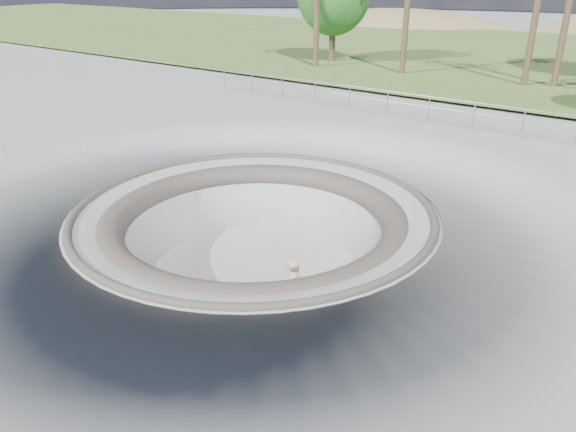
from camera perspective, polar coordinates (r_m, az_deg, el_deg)
The scene contains 6 objects.
ground at distance 15.91m, azimuth -3.46°, elevation 0.63°, with size 180.00×180.00×0.00m, color gray.
skate_bowl at distance 16.72m, azimuth -3.30°, elevation -5.14°, with size 14.00×14.00×4.10m.
grass_strip at distance 46.55m, azimuth 25.15°, elevation 14.29°, with size 180.00×36.00×0.12m.
safety_railing at distance 25.64m, azimuth 14.12°, elevation 10.63°, with size 25.00×0.06×1.03m.
skateboard at distance 14.44m, azimuth 0.74°, elevation -10.24°, with size 0.87×0.30×0.09m.
skater at distance 13.99m, azimuth 0.75°, elevation -7.42°, with size 0.59×0.39×1.62m, color tan.
Camera 1 is at (9.41, -11.19, 6.28)m, focal length 35.00 mm.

